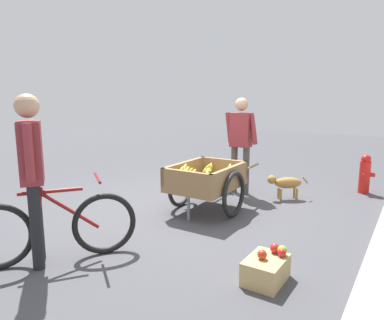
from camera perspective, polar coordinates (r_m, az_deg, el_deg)
ground_plane at (r=5.24m, az=-1.50°, el=-8.06°), size 24.00×24.00×0.00m
fruit_cart at (r=5.07m, az=2.29°, el=-3.50°), size 1.66×0.95×0.73m
vendor_person at (r=5.99m, az=7.86°, el=3.70°), size 0.22×0.60×1.62m
bicycle at (r=3.86m, az=-21.38°, el=-10.15°), size 1.38×1.03×0.85m
cyclist_person at (r=3.69m, az=-24.41°, el=-0.67°), size 0.36×0.48×1.68m
dog at (r=5.89m, az=14.84°, el=-3.58°), size 0.45×0.55×0.40m
fire_hydrant at (r=6.73m, az=26.08°, el=-2.02°), size 0.25×0.25×0.67m
plastic_bucket at (r=6.72m, az=5.72°, el=-2.96°), size 0.25×0.25×0.22m
apple_crate at (r=3.40m, az=11.90°, el=-16.73°), size 0.44×0.32×0.31m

